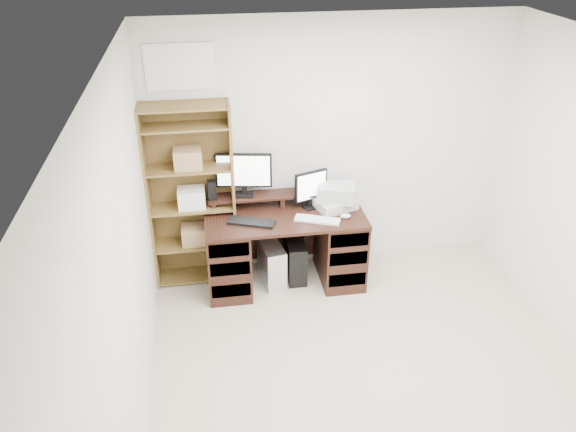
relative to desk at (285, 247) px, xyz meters
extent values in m
cube|color=#BDB097|center=(0.50, -1.64, -0.40)|extent=(3.50, 4.00, 0.02)
cube|color=white|center=(0.50, -1.64, 2.12)|extent=(3.50, 4.00, 0.02)
cube|color=silver|center=(0.50, 0.37, 0.86)|extent=(3.50, 0.02, 2.50)
cube|color=silver|center=(-1.26, -1.64, 0.86)|extent=(0.02, 4.00, 2.50)
cube|color=white|center=(-0.85, 0.35, 1.69)|extent=(0.60, 0.01, 0.40)
cube|color=black|center=(0.00, -0.01, 0.35)|extent=(1.50, 0.70, 0.03)
cube|color=black|center=(-0.55, -0.01, -0.03)|extent=(0.40, 0.66, 0.72)
cube|color=black|center=(0.55, -0.01, -0.03)|extent=(0.40, 0.66, 0.72)
cube|color=black|center=(0.00, 0.32, 0.01)|extent=(1.48, 0.02, 0.65)
cube|color=black|center=(-0.55, -0.34, -0.21)|extent=(0.36, 0.01, 0.14)
cube|color=black|center=(-0.55, -0.34, 0.03)|extent=(0.36, 0.01, 0.14)
cube|color=black|center=(-0.55, -0.34, 0.23)|extent=(0.36, 0.01, 0.14)
cube|color=black|center=(0.55, -0.34, -0.21)|extent=(0.36, 0.01, 0.14)
cube|color=black|center=(0.55, -0.34, 0.03)|extent=(0.36, 0.01, 0.14)
cube|color=black|center=(0.55, -0.34, 0.23)|extent=(0.36, 0.01, 0.14)
cube|color=black|center=(-0.65, 0.21, 0.41)|extent=(0.04, 0.20, 0.10)
cube|color=black|center=(0.00, 0.21, 0.41)|extent=(0.04, 0.20, 0.10)
cube|color=black|center=(0.65, 0.21, 0.41)|extent=(0.04, 0.20, 0.10)
cube|color=black|center=(0.00, 0.21, 0.47)|extent=(1.40, 0.22, 0.02)
cube|color=black|center=(-0.35, 0.22, 0.49)|extent=(0.19, 0.16, 0.02)
cube|color=black|center=(-0.35, 0.24, 0.54)|extent=(0.05, 0.04, 0.10)
cube|color=black|center=(-0.35, 0.24, 0.73)|extent=(0.53, 0.12, 0.34)
cube|color=white|center=(-0.35, 0.22, 0.73)|extent=(0.49, 0.08, 0.30)
cube|color=black|center=(0.28, 0.10, 0.37)|extent=(0.19, 0.17, 0.01)
cube|color=black|center=(0.27, 0.12, 0.42)|extent=(0.05, 0.04, 0.09)
cube|color=black|center=(0.27, 0.12, 0.58)|extent=(0.33, 0.14, 0.29)
cube|color=white|center=(0.28, 0.10, 0.58)|extent=(0.28, 0.10, 0.26)
cube|color=black|center=(-0.66, 0.19, 0.58)|extent=(0.08, 0.08, 0.19)
cube|color=black|center=(-0.32, -0.12, 0.37)|extent=(0.46, 0.29, 0.02)
cube|color=silver|center=(0.28, -0.16, 0.37)|extent=(0.43, 0.27, 0.02)
ellipsoid|color=silver|center=(0.55, -0.15, 0.38)|extent=(0.11, 0.09, 0.04)
cube|color=#B6B29F|center=(0.50, 0.05, 0.41)|extent=(0.43, 0.37, 0.09)
cube|color=#A7ACB2|center=(0.50, 0.05, 0.53)|extent=(0.41, 0.34, 0.15)
cube|color=silver|center=(-0.13, 0.01, -0.18)|extent=(0.25, 0.45, 0.42)
cube|color=black|center=(0.12, 0.05, -0.18)|extent=(0.19, 0.42, 0.42)
cube|color=#19FF33|center=(0.11, -0.15, -0.09)|extent=(0.01, 0.00, 0.01)
cube|color=brown|center=(-1.24, 0.19, 0.51)|extent=(0.02, 0.30, 1.80)
cube|color=brown|center=(-0.46, 0.19, 0.51)|extent=(0.02, 0.30, 1.80)
cube|color=brown|center=(-0.85, 0.33, 0.51)|extent=(0.80, 0.01, 1.80)
cube|color=brown|center=(-0.85, 0.19, -0.36)|extent=(0.75, 0.28, 0.02)
cube|color=brown|center=(-0.85, 0.19, 0.01)|extent=(0.75, 0.28, 0.02)
cube|color=brown|center=(-0.85, 0.19, 0.41)|extent=(0.75, 0.28, 0.02)
cube|color=brown|center=(-0.85, 0.19, 0.81)|extent=(0.75, 0.28, 0.02)
cube|color=brown|center=(-0.85, 0.19, 1.21)|extent=(0.75, 0.28, 0.02)
cube|color=brown|center=(-0.85, 0.19, 1.39)|extent=(0.75, 0.28, 0.02)
cube|color=#A07F54|center=(-0.85, 0.19, 0.11)|extent=(0.25, 0.20, 0.18)
cube|color=white|center=(-0.85, 0.19, 0.51)|extent=(0.25, 0.20, 0.18)
cube|color=#A07F54|center=(-0.85, 0.19, 0.91)|extent=(0.25, 0.20, 0.18)
camera|label=1|loc=(-0.69, -4.56, 2.90)|focal=35.00mm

